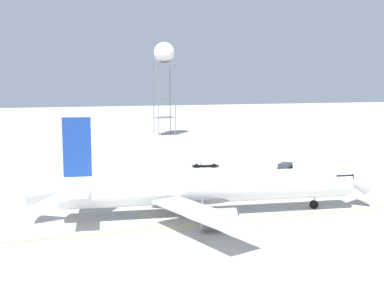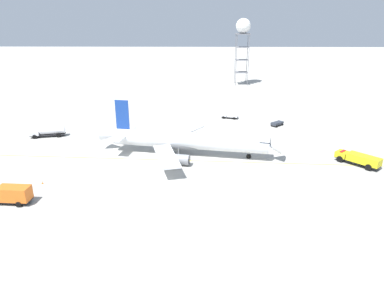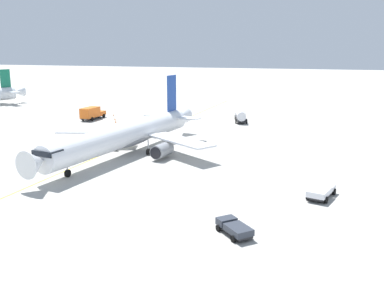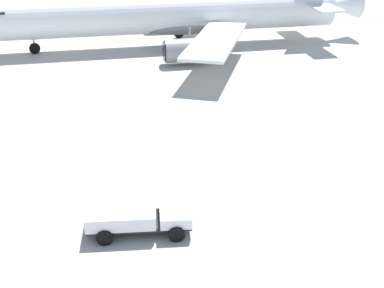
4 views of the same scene
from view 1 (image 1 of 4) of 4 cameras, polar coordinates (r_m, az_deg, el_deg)
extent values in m
plane|color=#ADAAA3|center=(58.36, 5.82, -8.49)|extent=(600.00, 600.00, 0.00)
cylinder|color=white|center=(56.79, 2.37, -5.35)|extent=(36.16, 9.80, 3.81)
cone|color=white|center=(63.90, 19.44, -4.34)|extent=(3.57, 4.08, 3.62)
cone|color=white|center=(55.68, -17.68, -5.63)|extent=(4.49, 3.87, 3.24)
cube|color=black|center=(62.67, 17.73, -3.70)|extent=(2.91, 3.60, 0.70)
ellipsoid|color=slate|center=(56.65, 0.58, -6.47)|extent=(13.36, 5.56, 2.10)
cube|color=#193D93|center=(54.48, -14.06, -0.39)|extent=(3.19, 0.77, 6.89)
cube|color=white|center=(58.44, -13.75, -4.43)|extent=(3.40, 5.36, 0.20)
cube|color=white|center=(52.08, -14.09, -5.87)|extent=(3.40, 5.36, 0.20)
cube|color=white|center=(64.59, -2.12, -4.41)|extent=(10.63, 13.19, 0.28)
cube|color=white|center=(48.15, 1.03, -8.48)|extent=(7.08, 13.90, 0.28)
cylinder|color=gray|center=(63.37, 0.35, -5.89)|extent=(4.27, 2.85, 2.22)
cylinder|color=black|center=(63.78, 2.15, -5.81)|extent=(0.46, 1.88, 1.88)
cylinder|color=gray|center=(50.93, 3.28, -9.20)|extent=(4.27, 2.85, 2.22)
cylinder|color=black|center=(51.45, 5.49, -9.05)|extent=(0.46, 1.88, 1.88)
cylinder|color=#9EA0A5|center=(61.71, 14.91, -6.25)|extent=(0.20, 0.20, 2.19)
cylinder|color=black|center=(61.97, 14.87, -7.24)|extent=(1.13, 0.48, 1.10)
cylinder|color=#9EA0A5|center=(59.97, -0.06, -6.40)|extent=(0.20, 0.20, 2.19)
cylinder|color=black|center=(60.24, -0.06, -7.41)|extent=(1.13, 0.48, 1.10)
cylinder|color=#9EA0A5|center=(53.69, 1.28, -8.03)|extent=(0.20, 0.20, 2.19)
cylinder|color=black|center=(53.99, 1.28, -9.16)|extent=(1.13, 0.48, 1.10)
cube|color=#232326|center=(89.17, 11.47, -2.82)|extent=(4.01, 3.94, 0.20)
cube|color=#2D333D|center=(87.73, 11.25, -2.68)|extent=(2.15, 2.17, 0.70)
cube|color=black|center=(87.23, 11.17, -2.67)|extent=(1.13, 1.17, 0.39)
cube|color=#2D333D|center=(89.78, 11.59, -2.50)|extent=(3.18, 3.15, 0.60)
cylinder|color=black|center=(87.61, 11.82, -3.08)|extent=(0.66, 0.65, 0.64)
cylinder|color=black|center=(88.06, 10.66, -2.99)|extent=(0.66, 0.65, 0.64)
cylinder|color=black|center=(90.21, 12.24, -2.79)|extent=(0.66, 0.65, 0.64)
cylinder|color=black|center=(90.65, 11.11, -2.71)|extent=(0.66, 0.65, 0.64)
cube|color=#232326|center=(90.06, 1.63, -2.53)|extent=(5.36, 3.15, 0.20)
cube|color=white|center=(89.83, 0.51, -2.31)|extent=(2.05, 2.46, 0.55)
cube|color=black|center=(89.77, 0.09, -2.26)|extent=(0.58, 1.74, 0.31)
cube|color=white|center=(90.08, 2.18, -2.24)|extent=(3.80, 2.97, 0.70)
cylinder|color=black|center=(88.87, 0.57, -2.72)|extent=(0.85, 0.49, 0.80)
cylinder|color=black|center=(90.96, 0.45, -2.49)|extent=(0.85, 0.49, 0.80)
cylinder|color=black|center=(89.22, 2.74, -2.69)|extent=(0.85, 0.49, 0.80)
cylinder|color=black|center=(91.30, 2.58, -2.46)|extent=(0.85, 0.49, 0.80)
cylinder|color=slate|center=(150.93, -2.73, 5.53)|extent=(0.24, 0.24, 22.52)
cylinder|color=slate|center=(149.34, -4.76, 5.49)|extent=(0.24, 0.24, 22.52)
cylinder|color=slate|center=(144.04, -4.16, 5.44)|extent=(0.24, 0.24, 22.52)
cylinder|color=slate|center=(145.69, -2.07, 5.47)|extent=(0.24, 0.24, 22.52)
cube|color=slate|center=(147.76, -3.41, 3.30)|extent=(5.72, 5.72, 0.16)
cube|color=slate|center=(147.48, -3.43, 5.48)|extent=(5.72, 5.72, 0.16)
cube|color=slate|center=(147.41, -3.44, 7.67)|extent=(5.72, 5.72, 0.16)
cube|color=slate|center=(147.56, -3.46, 9.92)|extent=(6.32, 6.32, 0.30)
sphere|color=white|center=(147.76, -3.47, 11.24)|extent=(6.52, 6.52, 6.52)
cube|color=yellow|center=(54.62, 4.69, -9.58)|extent=(156.66, 8.93, 0.01)
camera|label=2|loc=(38.10, 119.55, 19.25)|focal=33.30mm
camera|label=3|loc=(117.33, 25.67, 7.40)|focal=40.21mm
camera|label=4|loc=(110.02, 0.07, 6.92)|focal=48.76mm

